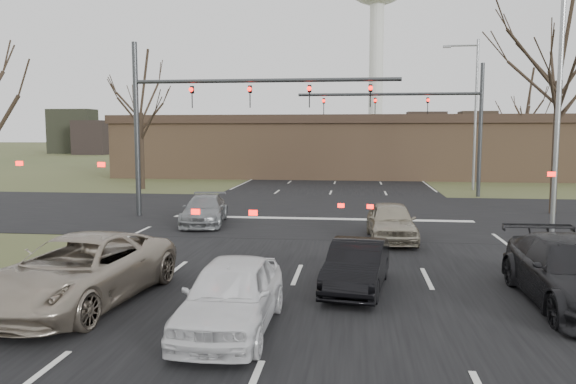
% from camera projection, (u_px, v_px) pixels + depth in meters
% --- Properties ---
extents(ground, '(360.00, 360.00, 0.00)m').
position_uv_depth(ground, '(283.00, 310.00, 12.49)').
color(ground, '#424B28').
rests_on(ground, ground).
extents(road_main, '(14.00, 300.00, 0.02)m').
position_uv_depth(road_main, '(343.00, 162.00, 71.71)').
color(road_main, black).
rests_on(road_main, ground).
extents(road_cross, '(200.00, 14.00, 0.02)m').
position_uv_depth(road_cross, '(323.00, 213.00, 27.29)').
color(road_cross, black).
rests_on(road_cross, ground).
extents(building, '(42.40, 10.40, 5.30)m').
position_uv_depth(building, '(361.00, 146.00, 49.47)').
color(building, '#8D6A4C').
rests_on(building, ground).
extents(mast_arm_near, '(12.12, 0.24, 8.00)m').
position_uv_depth(mast_arm_near, '(205.00, 106.00, 25.39)').
color(mast_arm_near, '#383A3D').
rests_on(mast_arm_near, ground).
extents(mast_arm_far, '(11.12, 0.24, 8.00)m').
position_uv_depth(mast_arm_far, '(433.00, 114.00, 33.92)').
color(mast_arm_far, '#383A3D').
rests_on(mast_arm_far, ground).
extents(streetlight_right_near, '(2.34, 0.25, 10.00)m').
position_uv_depth(streetlight_right_near, '(554.00, 87.00, 20.71)').
color(streetlight_right_near, gray).
rests_on(streetlight_right_near, ground).
extents(streetlight_right_far, '(2.34, 0.25, 10.00)m').
position_uv_depth(streetlight_right_far, '(473.00, 107.00, 37.43)').
color(streetlight_right_far, gray).
rests_on(streetlight_right_far, ground).
extents(tree_right_near, '(6.90, 6.90, 11.50)m').
position_uv_depth(tree_right_near, '(562.00, 24.00, 26.02)').
color(tree_right_near, black).
rests_on(tree_right_near, ground).
extents(tree_left_far, '(5.70, 5.70, 9.50)m').
position_uv_depth(tree_left_far, '(140.00, 81.00, 37.92)').
color(tree_left_far, black).
rests_on(tree_left_far, ground).
extents(tree_right_far, '(5.40, 5.40, 9.00)m').
position_uv_depth(tree_right_far, '(527.00, 93.00, 44.51)').
color(tree_right_far, black).
rests_on(tree_right_far, ground).
extents(car_silver_suv, '(3.16, 5.85, 1.56)m').
position_uv_depth(car_silver_suv, '(79.00, 271.00, 12.84)').
color(car_silver_suv, gray).
rests_on(car_silver_suv, ground).
extents(car_white_sedan, '(1.73, 4.24, 1.44)m').
position_uv_depth(car_white_sedan, '(231.00, 295.00, 11.14)').
color(car_white_sedan, white).
rests_on(car_white_sedan, ground).
extents(car_black_hatch, '(1.81, 3.88, 1.23)m').
position_uv_depth(car_black_hatch, '(357.00, 266.00, 14.00)').
color(car_black_hatch, black).
rests_on(car_black_hatch, ground).
extents(car_charcoal_sedan, '(2.21, 5.27, 1.52)m').
position_uv_depth(car_charcoal_sedan, '(573.00, 273.00, 12.70)').
color(car_charcoal_sedan, black).
rests_on(car_charcoal_sedan, ground).
extents(car_grey_ahead, '(2.27, 4.42, 1.23)m').
position_uv_depth(car_grey_ahead, '(205.00, 210.00, 23.88)').
color(car_grey_ahead, gray).
rests_on(car_grey_ahead, ground).
extents(car_silver_ahead, '(1.81, 4.15, 1.39)m').
position_uv_depth(car_silver_ahead, '(391.00, 221.00, 20.35)').
color(car_silver_ahead, '#9F9680').
rests_on(car_silver_ahead, ground).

